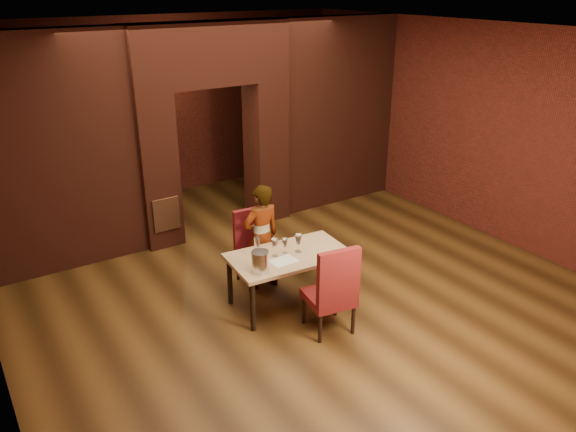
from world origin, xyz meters
The scene contains 23 objects.
floor centered at (0.00, 0.00, 0.00)m, with size 8.00×8.00×0.00m, color #482D12.
ceiling centered at (0.00, 0.00, 3.20)m, with size 7.00×8.00×0.04m, color silver.
wall_back centered at (0.00, 4.00, 1.60)m, with size 7.00×0.04×3.20m, color maroon.
wall_right centered at (3.50, 0.00, 1.60)m, with size 0.04×8.00×3.20m, color maroon.
pillar_left centered at (-0.95, 2.00, 1.15)m, with size 0.55×0.55×2.30m, color maroon.
pillar_right centered at (0.95, 2.00, 1.15)m, with size 0.55×0.55×2.30m, color maroon.
lintel centered at (0.00, 2.00, 2.75)m, with size 2.45×0.55×0.90m, color maroon.
wing_wall_left centered at (-2.36, 2.00, 1.60)m, with size 2.27×0.35×3.20m, color maroon.
wing_wall_right centered at (2.36, 2.00, 1.60)m, with size 2.27×0.35×3.20m, color maroon.
vent_panel centered at (-0.95, 1.71, 0.55)m, with size 0.40×0.03×0.50m, color #A1562E.
rear_door centered at (-0.40, 3.94, 1.05)m, with size 0.90×0.08×2.10m, color black.
rear_door_frame centered at (-0.40, 3.90, 1.05)m, with size 1.02×0.04×2.22m, color black.
dining_table centered at (-0.28, -0.57, 0.34)m, with size 1.44×0.81×0.68m, color tan.
chair_far centered at (-0.36, 0.09, 0.50)m, with size 0.45×0.45×0.99m, color maroon.
chair_near centered at (-0.21, -1.29, 0.55)m, with size 0.50×0.50×1.10m, color maroon.
person_seated centered at (-0.34, -0.02, 0.71)m, with size 0.52×0.34×1.41m, color white.
wine_glass_a centered at (-0.45, -0.52, 0.79)m, with size 0.09×0.09×0.22m, color white, non-canonical shape.
wine_glass_b centered at (-0.30, -0.52, 0.77)m, with size 0.08×0.08×0.19m, color white, non-canonical shape.
wine_glass_c centered at (-0.15, -0.58, 0.79)m, with size 0.09×0.09×0.23m, color white, non-canonical shape.
tasting_sheet centered at (-0.43, -0.69, 0.68)m, with size 0.31×0.23×0.00m, color silver.
wine_bucket centered at (-0.78, -0.75, 0.80)m, with size 0.20×0.20×0.25m, color silver.
water_bottle centered at (-0.65, -0.45, 0.82)m, with size 0.07×0.07×0.29m, color silver.
potted_plant centered at (0.39, 0.11, 0.22)m, with size 0.39×0.34×0.43m, color #30632A.
Camera 1 is at (-3.60, -5.65, 3.76)m, focal length 35.00 mm.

